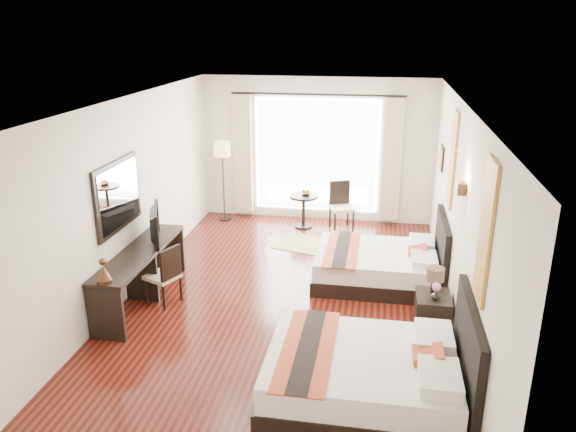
% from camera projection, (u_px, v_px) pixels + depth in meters
% --- Properties ---
extents(floor, '(4.50, 7.50, 0.01)m').
position_uv_depth(floor, '(283.00, 305.00, 7.87)').
color(floor, '#320A09').
rests_on(floor, ground).
extents(ceiling, '(4.50, 7.50, 0.02)m').
position_uv_depth(ceiling, '(282.00, 105.00, 6.95)').
color(ceiling, white).
rests_on(ceiling, wall_headboard).
extents(wall_headboard, '(0.01, 7.50, 2.80)m').
position_uv_depth(wall_headboard, '(458.00, 220.00, 7.05)').
color(wall_headboard, silver).
rests_on(wall_headboard, floor).
extents(wall_desk, '(0.01, 7.50, 2.80)m').
position_uv_depth(wall_desk, '(123.00, 202.00, 7.77)').
color(wall_desk, silver).
rests_on(wall_desk, floor).
extents(wall_window, '(4.50, 0.01, 2.80)m').
position_uv_depth(wall_window, '(317.00, 150.00, 10.90)').
color(wall_window, silver).
rests_on(wall_window, floor).
extents(wall_entry, '(4.50, 0.01, 2.80)m').
position_uv_depth(wall_entry, '(187.00, 378.00, 3.92)').
color(wall_entry, silver).
rests_on(wall_entry, floor).
extents(window_glass, '(2.40, 0.02, 2.20)m').
position_uv_depth(window_glass, '(317.00, 155.00, 10.92)').
color(window_glass, white).
rests_on(window_glass, wall_window).
extents(sheer_curtain, '(2.30, 0.02, 2.10)m').
position_uv_depth(sheer_curtain, '(316.00, 156.00, 10.86)').
color(sheer_curtain, white).
rests_on(sheer_curtain, wall_window).
extents(drape_left, '(0.35, 0.14, 2.35)m').
position_uv_depth(drape_left, '(243.00, 155.00, 11.06)').
color(drape_left, beige).
rests_on(drape_left, floor).
extents(drape_right, '(0.35, 0.14, 2.35)m').
position_uv_depth(drape_right, '(392.00, 161.00, 10.60)').
color(drape_right, beige).
rests_on(drape_right, floor).
extents(art_panel_near, '(0.03, 0.50, 1.35)m').
position_uv_depth(art_panel_near, '(486.00, 232.00, 5.11)').
color(art_panel_near, maroon).
rests_on(art_panel_near, wall_headboard).
extents(art_panel_far, '(0.03, 0.50, 1.35)m').
position_uv_depth(art_panel_far, '(453.00, 159.00, 7.81)').
color(art_panel_far, maroon).
rests_on(art_panel_far, wall_headboard).
extents(wall_sconce, '(0.10, 0.14, 0.14)m').
position_uv_depth(wall_sconce, '(461.00, 189.00, 6.54)').
color(wall_sconce, '#462B19').
rests_on(wall_sconce, wall_headboard).
extents(mirror_frame, '(0.04, 1.25, 0.95)m').
position_uv_depth(mirror_frame, '(118.00, 195.00, 7.54)').
color(mirror_frame, black).
rests_on(mirror_frame, wall_desk).
extents(mirror_glass, '(0.01, 1.12, 0.82)m').
position_uv_depth(mirror_glass, '(120.00, 196.00, 7.54)').
color(mirror_glass, white).
rests_on(mirror_glass, mirror_frame).
extents(bed_near, '(2.07, 1.61, 1.17)m').
position_uv_depth(bed_near, '(371.00, 375.00, 5.81)').
color(bed_near, black).
rests_on(bed_near, floor).
extents(bed_far, '(1.90, 1.48, 1.07)m').
position_uv_depth(bed_far, '(382.00, 265.00, 8.50)').
color(bed_far, black).
rests_on(bed_far, floor).
extents(nightstand, '(0.43, 0.53, 0.51)m').
position_uv_depth(nightstand, '(432.00, 314.00, 7.12)').
color(nightstand, black).
rests_on(nightstand, floor).
extents(table_lamp, '(0.22, 0.22, 0.35)m').
position_uv_depth(table_lamp, '(435.00, 276.00, 7.03)').
color(table_lamp, black).
rests_on(table_lamp, nightstand).
extents(vase, '(0.12, 0.12, 0.12)m').
position_uv_depth(vase, '(436.00, 296.00, 6.92)').
color(vase, black).
rests_on(vase, nightstand).
extents(console_desk, '(0.50, 2.20, 0.76)m').
position_uv_depth(console_desk, '(141.00, 276.00, 7.89)').
color(console_desk, black).
rests_on(console_desk, floor).
extents(television, '(0.43, 0.85, 0.50)m').
position_uv_depth(television, '(150.00, 224.00, 8.05)').
color(television, black).
rests_on(television, console_desk).
extents(bronze_figurine, '(0.25, 0.25, 0.28)m').
position_uv_depth(bronze_figurine, '(104.00, 272.00, 6.79)').
color(bronze_figurine, '#462B19').
rests_on(bronze_figurine, console_desk).
extents(desk_chair, '(0.53, 0.53, 0.86)m').
position_uv_depth(desk_chair, '(164.00, 285.00, 7.86)').
color(desk_chair, beige).
rests_on(desk_chair, floor).
extents(floor_lamp, '(0.32, 0.32, 1.58)m').
position_uv_depth(floor_lamp, '(222.00, 154.00, 10.85)').
color(floor_lamp, black).
rests_on(floor_lamp, floor).
extents(side_table, '(0.55, 0.55, 0.64)m').
position_uv_depth(side_table, '(304.00, 211.00, 10.77)').
color(side_table, black).
rests_on(side_table, floor).
extents(fruit_bowl, '(0.25, 0.25, 0.05)m').
position_uv_depth(fruit_bowl, '(306.00, 194.00, 10.68)').
color(fruit_bowl, '#452A18').
rests_on(fruit_bowl, side_table).
extents(window_chair, '(0.55, 0.55, 0.91)m').
position_uv_depth(window_chair, '(341.00, 215.00, 10.69)').
color(window_chair, beige).
rests_on(window_chair, floor).
extents(jute_rug, '(1.44, 1.15, 0.01)m').
position_uv_depth(jute_rug, '(313.00, 245.00, 9.98)').
color(jute_rug, tan).
rests_on(jute_rug, floor).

